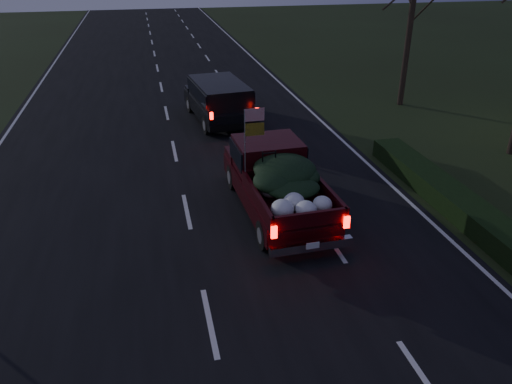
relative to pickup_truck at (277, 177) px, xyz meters
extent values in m
plane|color=black|center=(-2.63, -4.55, -1.06)|extent=(120.00, 120.00, 0.00)
cube|color=black|center=(-2.63, -4.55, -1.05)|extent=(14.00, 120.00, 0.02)
cube|color=black|center=(5.17, -1.55, -0.76)|extent=(1.00, 10.00, 0.60)
cylinder|color=black|center=(8.87, 9.45, 2.44)|extent=(0.28, 0.28, 7.00)
cube|color=#34070B|center=(0.00, 0.02, -0.44)|extent=(2.29, 5.28, 0.57)
cube|color=#34070B|center=(-0.04, 0.96, 0.34)|extent=(1.99, 1.74, 0.94)
cube|color=black|center=(-0.04, 0.96, 0.45)|extent=(2.09, 1.64, 0.57)
cube|color=#34070B|center=(0.05, -1.33, -0.12)|extent=(2.04, 2.99, 0.06)
ellipsoid|color=black|center=(0.08, -0.81, 0.34)|extent=(1.74, 1.94, 0.62)
cylinder|color=gray|center=(-0.94, -0.02, 1.07)|extent=(0.03, 0.03, 2.08)
cube|color=red|center=(-0.66, 0.00, 1.93)|extent=(0.54, 0.04, 0.35)
cube|color=gold|center=(-0.66, 0.00, 1.52)|extent=(0.54, 0.04, 0.35)
cube|color=black|center=(-0.37, 8.88, -0.40)|extent=(2.66, 5.28, 0.63)
cube|color=black|center=(-0.34, 8.62, 0.31)|extent=(2.38, 3.90, 0.85)
cube|color=black|center=(-0.34, 8.62, 0.40)|extent=(2.47, 3.80, 0.51)
camera|label=1|loc=(-3.46, -12.73, 6.02)|focal=35.00mm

